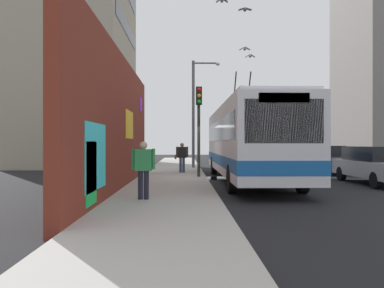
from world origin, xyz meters
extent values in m
plane|color=black|center=(0.00, 0.00, 0.00)|extent=(80.00, 80.00, 0.00)
cube|color=#ADA8A0|center=(0.00, 1.60, 0.07)|extent=(48.00, 3.20, 0.15)
cube|color=maroon|center=(-3.93, 3.35, 2.43)|extent=(14.13, 0.30, 4.85)
cube|color=green|center=(-8.80, 3.19, 1.01)|extent=(0.99, 0.02, 1.49)
cube|color=#33D8E5|center=(-8.31, 3.19, 1.39)|extent=(2.13, 0.02, 1.65)
cube|color=yellow|center=(-2.60, 3.19, 2.45)|extent=(1.93, 0.02, 1.10)
cube|color=#8C19D8|center=(1.37, 3.19, 3.66)|extent=(0.90, 0.02, 0.70)
cube|color=#9E937F|center=(12.44, 9.20, 10.77)|extent=(11.57, 7.23, 21.54)
cube|color=black|center=(12.44, 5.56, 4.40)|extent=(9.84, 0.04, 1.10)
cube|color=black|center=(12.44, 5.56, 7.60)|extent=(9.84, 0.04, 1.10)
cube|color=black|center=(12.44, 5.56, 10.80)|extent=(9.84, 0.04, 1.10)
cube|color=silver|center=(-0.74, -1.80, 1.85)|extent=(12.53, 2.65, 2.80)
cube|color=silver|center=(-0.74, -1.80, 3.31)|extent=(12.03, 2.44, 0.12)
cube|color=#1959A5|center=(-0.74, -1.80, 1.00)|extent=(12.55, 2.67, 0.44)
cube|color=black|center=(-6.98, -1.80, 2.34)|extent=(0.04, 2.25, 1.26)
cube|color=black|center=(-0.74, -1.80, 2.27)|extent=(11.53, 2.68, 0.90)
cube|color=orange|center=(-6.97, -1.80, 3.00)|extent=(0.06, 1.46, 0.28)
cylinder|color=black|center=(1.14, -2.15, 4.15)|extent=(1.43, 0.06, 2.00)
cylinder|color=black|center=(1.14, -1.45, 4.15)|extent=(1.43, 0.06, 2.00)
cylinder|color=black|center=(-4.75, -3.01, 0.50)|extent=(1.00, 0.28, 1.00)
cylinder|color=black|center=(-4.75, -0.59, 0.50)|extent=(1.00, 0.28, 1.00)
cylinder|color=black|center=(3.27, -3.01, 0.50)|extent=(1.00, 0.28, 1.00)
cylinder|color=black|center=(3.27, -0.59, 0.50)|extent=(1.00, 0.28, 1.00)
cube|color=#B7B7BC|center=(-1.90, -7.00, 0.65)|extent=(4.80, 1.82, 0.66)
cube|color=black|center=(-1.80, -7.00, 1.28)|extent=(2.88, 1.64, 0.60)
cylinder|color=black|center=(-3.48, -6.19, 0.32)|extent=(0.64, 0.22, 0.64)
cylinder|color=black|center=(-0.31, -7.81, 0.32)|extent=(0.64, 0.22, 0.64)
cylinder|color=black|center=(-0.31, -6.19, 0.32)|extent=(0.64, 0.22, 0.64)
cube|color=#38383D|center=(4.12, -7.00, 0.65)|extent=(4.41, 1.74, 0.66)
cube|color=black|center=(4.21, -7.00, 1.28)|extent=(2.65, 1.56, 0.60)
cylinder|color=black|center=(2.66, -7.77, 0.32)|extent=(0.64, 0.22, 0.64)
cylinder|color=black|center=(2.66, -6.23, 0.32)|extent=(0.64, 0.22, 0.64)
cylinder|color=black|center=(5.57, -7.77, 0.32)|extent=(0.64, 0.22, 0.64)
cylinder|color=black|center=(5.57, -6.23, 0.32)|extent=(0.64, 0.22, 0.64)
cylinder|color=#1E1E2D|center=(-7.07, 2.08, 0.55)|extent=(0.14, 0.14, 0.80)
cylinder|color=#1E1E2D|center=(-7.07, 2.25, 0.55)|extent=(0.14, 0.14, 0.80)
cube|color=#338C4C|center=(-7.07, 2.16, 1.25)|extent=(0.22, 0.47, 0.60)
cylinder|color=#338C4C|center=(-7.07, 1.88, 1.28)|extent=(0.09, 0.09, 0.57)
cylinder|color=#338C4C|center=(-7.07, 2.45, 1.28)|extent=(0.09, 0.09, 0.57)
sphere|color=tan|center=(-7.07, 2.16, 1.66)|extent=(0.22, 0.22, 0.22)
cylinder|color=#2D3F59|center=(2.74, 1.07, 0.54)|extent=(0.14, 0.14, 0.78)
cylinder|color=#2D3F59|center=(2.74, 1.23, 0.54)|extent=(0.14, 0.14, 0.78)
cube|color=black|center=(2.74, 1.15, 1.23)|extent=(0.22, 0.46, 0.59)
cylinder|color=black|center=(2.74, 0.87, 1.26)|extent=(0.09, 0.09, 0.56)
cylinder|color=black|center=(2.74, 1.43, 1.26)|extent=(0.09, 0.09, 0.56)
sphere|color=#936B4C|center=(2.74, 1.15, 1.63)|extent=(0.21, 0.21, 0.21)
cube|color=#593319|center=(2.74, 1.50, 0.98)|extent=(0.14, 0.10, 0.24)
cylinder|color=#2D382D|center=(0.21, 0.35, 2.26)|extent=(0.14, 0.14, 4.22)
cube|color=black|center=(-0.01, 0.35, 3.92)|extent=(0.20, 0.28, 0.84)
sphere|color=red|center=(-0.12, 0.35, 4.20)|extent=(0.18, 0.18, 0.18)
sphere|color=yellow|center=(-0.12, 0.35, 3.92)|extent=(0.18, 0.18, 0.18)
sphere|color=green|center=(-0.12, 0.35, 3.64)|extent=(0.18, 0.18, 0.18)
cylinder|color=#4C4C51|center=(7.00, 0.45, 3.60)|extent=(0.18, 0.18, 6.91)
cylinder|color=#4C4C51|center=(7.00, -0.34, 6.91)|extent=(0.10, 1.58, 0.10)
ellipsoid|color=silver|center=(7.00, -1.13, 6.86)|extent=(0.44, 0.28, 0.20)
ellipsoid|color=slate|center=(-1.59, -1.54, 7.37)|extent=(0.32, 0.14, 0.12)
cube|color=slate|center=(-1.59, -1.68, 7.40)|extent=(0.20, 0.28, 0.09)
cube|color=slate|center=(-1.59, -1.40, 7.40)|extent=(0.20, 0.28, 0.09)
ellipsoid|color=gray|center=(3.08, -2.57, 6.46)|extent=(0.32, 0.14, 0.12)
cube|color=gray|center=(3.08, -2.71, 6.49)|extent=(0.20, 0.25, 0.17)
cube|color=gray|center=(3.08, -2.43, 6.49)|extent=(0.20, 0.25, 0.17)
ellipsoid|color=slate|center=(-0.90, -0.63, 8.00)|extent=(0.32, 0.14, 0.12)
cube|color=slate|center=(-0.90, -0.77, 8.03)|extent=(0.20, 0.24, 0.18)
cube|color=slate|center=(-0.90, -0.49, 8.03)|extent=(0.20, 0.24, 0.18)
ellipsoid|color=gray|center=(1.21, -1.98, 6.40)|extent=(0.32, 0.14, 0.12)
cube|color=gray|center=(1.21, -2.12, 6.43)|extent=(0.20, 0.26, 0.15)
cube|color=gray|center=(1.21, -1.84, 6.43)|extent=(0.20, 0.26, 0.15)
cylinder|color=black|center=(0.97, -0.60, 0.00)|extent=(2.01, 2.01, 0.00)
camera|label=1|loc=(-17.76, 1.02, 1.71)|focal=35.85mm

